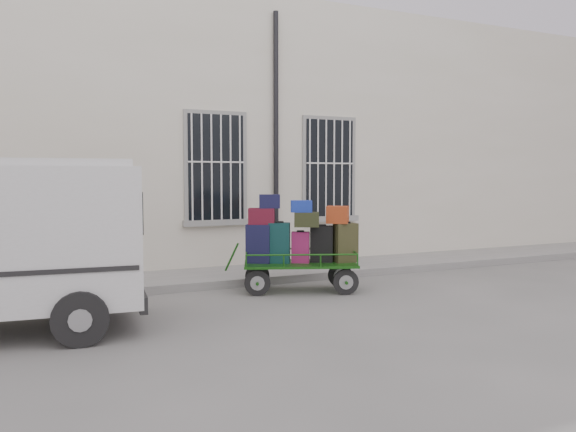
# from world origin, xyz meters

# --- Properties ---
(ground) EXTENTS (80.00, 80.00, 0.00)m
(ground) POSITION_xyz_m (0.00, 0.00, 0.00)
(ground) COLOR #61615C
(ground) RESTS_ON ground
(building) EXTENTS (24.00, 5.15, 6.00)m
(building) POSITION_xyz_m (0.00, 5.50, 3.00)
(building) COLOR beige
(building) RESTS_ON ground
(sidewalk) EXTENTS (24.00, 1.70, 0.15)m
(sidewalk) POSITION_xyz_m (0.00, 2.20, 0.07)
(sidewalk) COLOR slate
(sidewalk) RESTS_ON ground
(luggage_cart) EXTENTS (2.36, 1.56, 1.74)m
(luggage_cart) POSITION_xyz_m (0.42, 0.59, 0.86)
(luggage_cart) COLOR black
(luggage_cart) RESTS_ON ground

